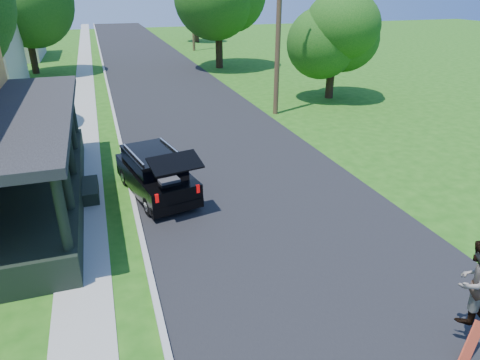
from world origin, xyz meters
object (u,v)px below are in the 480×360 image
object	(u,v)px
utility_pole_near	(279,19)
black_suv	(156,173)
skateboarder	(474,282)
tree_right_near	(334,30)

from	to	relation	value
utility_pole_near	black_suv	bearing A→B (deg)	-149.52
black_suv	utility_pole_near	distance (m)	11.90
skateboarder	utility_pole_near	distance (m)	17.16
tree_right_near	utility_pole_near	distance (m)	5.30
skateboarder	tree_right_near	size ratio (longest dim) A/B	0.28
black_suv	skateboarder	world-z (taller)	skateboarder
utility_pole_near	skateboarder	bearing A→B (deg)	-115.58
black_suv	utility_pole_near	bearing A→B (deg)	34.75
skateboarder	utility_pole_near	world-z (taller)	utility_pole_near
tree_right_near	utility_pole_near	world-z (taller)	utility_pole_near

